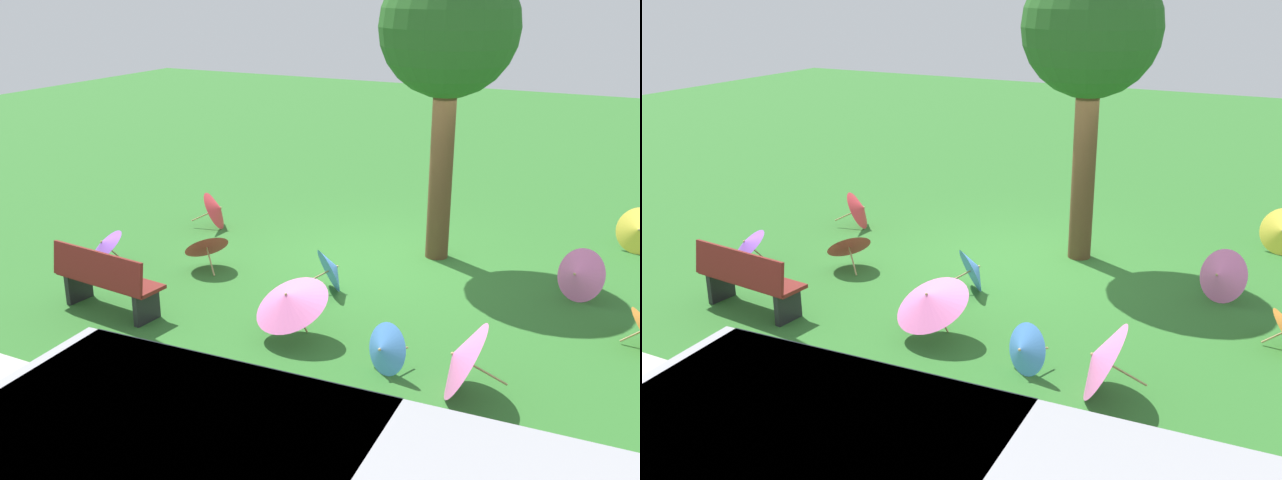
% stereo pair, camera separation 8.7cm
% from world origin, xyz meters
% --- Properties ---
extents(ground, '(40.00, 40.00, 0.00)m').
position_xyz_m(ground, '(0.00, 0.00, 0.00)').
color(ground, '#2D6B28').
extents(park_bench, '(1.64, 0.63, 0.90)m').
position_xyz_m(park_bench, '(2.55, 3.47, 0.47)').
color(park_bench, maroon).
rests_on(park_bench, ground).
extents(shade_tree, '(2.06, 2.06, 4.58)m').
position_xyz_m(shade_tree, '(-0.64, -0.55, 3.46)').
color(shade_tree, brown).
rests_on(shade_tree, ground).
extents(parasol_red_0, '(0.78, 0.81, 0.69)m').
position_xyz_m(parasol_red_0, '(3.29, -0.16, 0.35)').
color(parasol_red_0, tan).
rests_on(parasol_red_0, ground).
extents(parasol_blue_0, '(0.65, 0.58, 0.61)m').
position_xyz_m(parasol_blue_0, '(-1.32, 3.31, 0.31)').
color(parasol_blue_0, tan).
rests_on(parasol_blue_0, ground).
extents(parasol_red_1, '(0.86, 0.88, 0.66)m').
position_xyz_m(parasol_red_1, '(2.31, 1.56, 0.39)').
color(parasol_red_1, tan).
rests_on(parasol_red_1, ground).
extents(parasol_pink_0, '(0.88, 1.02, 0.90)m').
position_xyz_m(parasol_pink_0, '(-2.20, 3.37, 0.45)').
color(parasol_pink_0, tan).
rests_on(parasol_pink_0, ground).
extents(parasol_pink_1, '(0.84, 0.80, 0.76)m').
position_xyz_m(parasol_pink_1, '(-2.90, 0.22, 0.38)').
color(parasol_pink_1, tan).
rests_on(parasol_pink_1, ground).
extents(parasol_blue_2, '(0.74, 0.73, 0.67)m').
position_xyz_m(parasol_blue_2, '(0.22, 1.44, 0.33)').
color(parasol_blue_2, tan).
rests_on(parasol_blue_2, ground).
extents(parasol_pink_2, '(1.22, 1.21, 0.84)m').
position_xyz_m(parasol_pink_2, '(0.03, 3.05, 0.53)').
color(parasol_pink_2, tan).
rests_on(parasol_pink_2, ground).
extents(parasol_purple_2, '(0.83, 0.82, 0.61)m').
position_xyz_m(parasol_purple_2, '(3.75, 2.20, 0.37)').
color(parasol_purple_2, tan).
rests_on(parasol_purple_2, ground).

